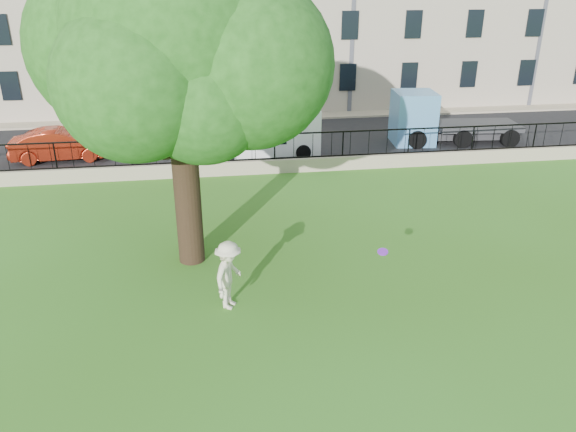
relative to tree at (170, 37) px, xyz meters
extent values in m
plane|color=#376718|center=(3.63, -4.34, -6.46)|extent=(120.00, 120.00, 0.00)
cube|color=tan|center=(3.63, 7.66, -6.16)|extent=(50.00, 0.40, 0.60)
cube|color=black|center=(3.63, 7.66, -5.83)|extent=(50.00, 0.05, 0.06)
cube|color=black|center=(3.63, 7.66, -4.76)|extent=(50.00, 0.05, 0.06)
cube|color=black|center=(3.63, 12.36, -6.46)|extent=(60.00, 9.00, 0.01)
cube|color=tan|center=(3.63, 17.56, -6.40)|extent=(60.00, 1.40, 0.12)
cylinder|color=black|center=(0.13, -0.06, -4.36)|extent=(0.77, 0.77, 4.19)
sphere|color=#1C4D14|center=(0.13, -0.06, 0.10)|extent=(5.84, 5.84, 5.84)
sphere|color=#1C4D14|center=(1.93, -0.86, -0.60)|extent=(4.38, 4.38, 4.38)
sphere|color=#1C4D14|center=(-1.47, 0.74, -0.30)|extent=(4.73, 4.73, 4.73)
imported|color=beige|center=(1.13, -2.84, -5.54)|extent=(1.15, 1.38, 1.85)
cylinder|color=purple|center=(4.93, -3.47, -4.83)|extent=(0.33, 0.32, 0.12)
imported|color=#A72914|center=(-5.87, 10.86, -5.73)|extent=(4.52, 1.84, 1.46)
cube|color=white|center=(3.32, 10.20, -5.35)|extent=(5.39, 2.39, 2.21)
cube|color=#5A9AD5|center=(13.21, 11.06, -5.17)|extent=(6.36, 2.78, 2.59)
camera|label=1|loc=(0.77, -15.39, 1.50)|focal=35.00mm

